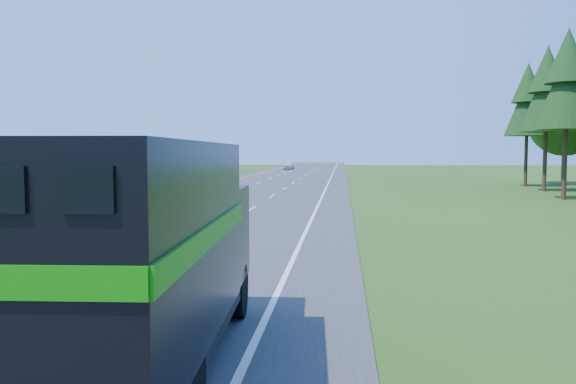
# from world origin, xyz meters

# --- Properties ---
(road) EXTENTS (15.00, 260.00, 0.04)m
(road) POSITION_xyz_m (0.00, 50.00, 0.02)
(road) COLOR #38383A
(road) RESTS_ON ground
(lane_markings) EXTENTS (11.15, 260.00, 0.01)m
(lane_markings) POSITION_xyz_m (0.00, 50.00, 0.04)
(lane_markings) COLOR yellow
(lane_markings) RESTS_ON road
(horse_truck) EXTENTS (2.75, 7.69, 3.36)m
(horse_truck) POSITION_xyz_m (4.10, 13.95, 1.83)
(horse_truck) COLOR black
(horse_truck) RESTS_ON road
(white_suv) EXTENTS (3.19, 6.06, 1.63)m
(white_suv) POSITION_xyz_m (-3.21, 45.29, 0.85)
(white_suv) COLOR silver
(white_suv) RESTS_ON road
(far_car) EXTENTS (1.87, 4.56, 1.55)m
(far_car) POSITION_xyz_m (-3.06, 110.43, 0.81)
(far_car) COLOR silver
(far_car) RESTS_ON road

